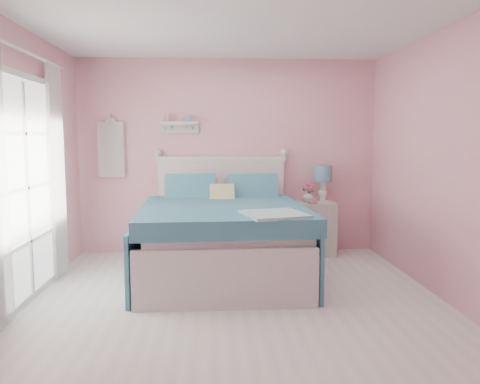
{
  "coord_description": "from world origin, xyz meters",
  "views": [
    {
      "loc": [
        -0.21,
        -4.09,
        1.55
      ],
      "look_at": [
        0.1,
        1.2,
        0.94
      ],
      "focal_mm": 35.0,
      "sensor_mm": 36.0,
      "label": 1
    }
  ],
  "objects": [
    {
      "name": "table_lamp",
      "position": [
        1.26,
        2.05,
        1.04
      ],
      "size": [
        0.24,
        0.24,
        0.48
      ],
      "color": "white",
      "rests_on": "nightstand"
    },
    {
      "name": "vase",
      "position": [
        1.05,
        1.99,
        0.79
      ],
      "size": [
        0.18,
        0.18,
        0.16
      ],
      "primitive_type": "imported",
      "rotation": [
        0.0,
        0.0,
        -0.14
      ],
      "color": "silver",
      "rests_on": "nightstand"
    },
    {
      "name": "room_shell",
      "position": [
        0.0,
        0.0,
        1.58
      ],
      "size": [
        4.5,
        4.5,
        4.5
      ],
      "color": "pink",
      "rests_on": "floor"
    },
    {
      "name": "roses",
      "position": [
        1.05,
        1.98,
        0.91
      ],
      "size": [
        0.14,
        0.11,
        0.12
      ],
      "color": "#D44875",
      "rests_on": "vase"
    },
    {
      "name": "nightstand",
      "position": [
        1.15,
        1.99,
        0.36
      ],
      "size": [
        0.49,
        0.48,
        0.71
      ],
      "color": "beige",
      "rests_on": "floor"
    },
    {
      "name": "floor",
      "position": [
        0.0,
        0.0,
        0.0
      ],
      "size": [
        4.5,
        4.5,
        0.0
      ],
      "primitive_type": "plane",
      "color": "silver",
      "rests_on": "ground"
    },
    {
      "name": "wall_shelf",
      "position": [
        -0.65,
        2.19,
        1.73
      ],
      "size": [
        0.5,
        0.15,
        0.25
      ],
      "color": "silver",
      "rests_on": "room_shell"
    },
    {
      "name": "french_door",
      "position": [
        -1.97,
        0.4,
        1.07
      ],
      "size": [
        0.04,
        1.32,
        2.16
      ],
      "color": "silver",
      "rests_on": "floor"
    },
    {
      "name": "bed",
      "position": [
        -0.1,
        1.12,
        0.43
      ],
      "size": [
        1.85,
        2.29,
        1.31
      ],
      "rotation": [
        0.0,
        0.0,
        0.04
      ],
      "color": "silver",
      "rests_on": "floor"
    },
    {
      "name": "curtain_far",
      "position": [
        -1.92,
        1.14,
        1.18
      ],
      "size": [
        0.04,
        0.4,
        2.32
      ],
      "primitive_type": "cube",
      "color": "white",
      "rests_on": "floor"
    },
    {
      "name": "hanging_dress",
      "position": [
        -1.55,
        2.18,
        1.4
      ],
      "size": [
        0.34,
        0.03,
        0.72
      ],
      "primitive_type": "cube",
      "color": "white",
      "rests_on": "room_shell"
    },
    {
      "name": "teacup",
      "position": [
        1.08,
        1.81,
        0.74
      ],
      "size": [
        0.12,
        0.12,
        0.07
      ],
      "primitive_type": "imported",
      "rotation": [
        0.0,
        0.0,
        0.4
      ],
      "color": "#CC898E",
      "rests_on": "nightstand"
    }
  ]
}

